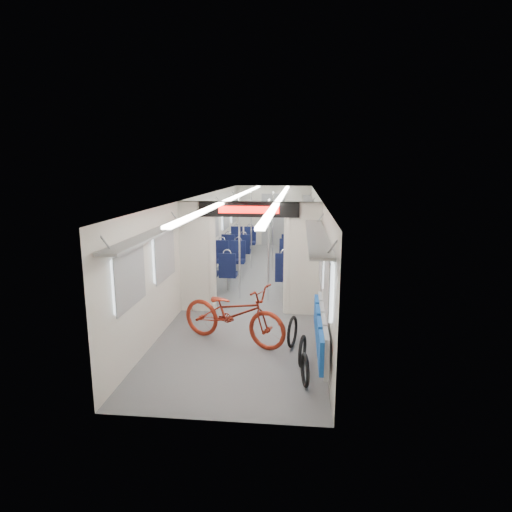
{
  "coord_description": "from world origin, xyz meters",
  "views": [
    {
      "loc": [
        1.0,
        -10.52,
        2.95
      ],
      "look_at": [
        0.08,
        -1.44,
        1.08
      ],
      "focal_mm": 30.0,
      "sensor_mm": 36.0,
      "label": 1
    }
  ],
  "objects_px": {
    "stanchion_far_right": "(273,232)",
    "seat_bay_far_left": "(240,243)",
    "bike_hoop_b": "(302,353)",
    "bike_hoop_c": "(292,333)",
    "bicycle": "(233,313)",
    "seat_bay_near_right": "(296,263)",
    "flip_bench": "(321,330)",
    "seat_bay_far_right": "(297,243)",
    "stanchion_far_left": "(251,230)",
    "stanchion_near_right": "(268,251)",
    "seat_bay_near_left": "(224,262)",
    "stanchion_near_left": "(239,250)",
    "bike_hoop_a": "(305,372)"
  },
  "relations": [
    {
      "from": "stanchion_far_right",
      "to": "seat_bay_far_left",
      "type": "bearing_deg",
      "value": 127.53
    },
    {
      "from": "bike_hoop_b",
      "to": "bike_hoop_c",
      "type": "distance_m",
      "value": 0.73
    },
    {
      "from": "bicycle",
      "to": "seat_bay_near_right",
      "type": "xyz_separation_m",
      "value": [
        1.02,
        3.86,
        0.04
      ]
    },
    {
      "from": "flip_bench",
      "to": "stanchion_far_right",
      "type": "distance_m",
      "value": 6.28
    },
    {
      "from": "stanchion_far_right",
      "to": "seat_bay_far_right",
      "type": "bearing_deg",
      "value": 66.18
    },
    {
      "from": "bike_hoop_b",
      "to": "seat_bay_far_right",
      "type": "xyz_separation_m",
      "value": [
        -0.15,
        7.77,
        0.32
      ]
    },
    {
      "from": "bike_hoop_b",
      "to": "seat_bay_far_left",
      "type": "xyz_separation_m",
      "value": [
        -2.02,
        7.74,
        0.3
      ]
    },
    {
      "from": "bicycle",
      "to": "stanchion_far_right",
      "type": "bearing_deg",
      "value": 18.71
    },
    {
      "from": "bicycle",
      "to": "stanchion_far_left",
      "type": "distance_m",
      "value": 5.61
    },
    {
      "from": "stanchion_far_left",
      "to": "stanchion_far_right",
      "type": "bearing_deg",
      "value": -15.81
    },
    {
      "from": "bicycle",
      "to": "stanchion_near_right",
      "type": "height_order",
      "value": "stanchion_near_right"
    },
    {
      "from": "seat_bay_near_left",
      "to": "stanchion_far_right",
      "type": "xyz_separation_m",
      "value": [
        1.18,
        1.44,
        0.62
      ]
    },
    {
      "from": "bike_hoop_c",
      "to": "seat_bay_near_left",
      "type": "bearing_deg",
      "value": 114.64
    },
    {
      "from": "stanchion_near_left",
      "to": "bike_hoop_b",
      "type": "bearing_deg",
      "value": -66.96
    },
    {
      "from": "seat_bay_near_right",
      "to": "stanchion_far_right",
      "type": "distance_m",
      "value": 1.78
    },
    {
      "from": "seat_bay_near_left",
      "to": "stanchion_far_left",
      "type": "bearing_deg",
      "value": 71.89
    },
    {
      "from": "bike_hoop_a",
      "to": "seat_bay_far_right",
      "type": "xyz_separation_m",
      "value": [
        -0.18,
        8.37,
        0.33
      ]
    },
    {
      "from": "bike_hoop_c",
      "to": "stanchion_near_right",
      "type": "xyz_separation_m",
      "value": [
        -0.59,
        2.55,
        0.91
      ]
    },
    {
      "from": "seat_bay_far_left",
      "to": "stanchion_far_right",
      "type": "bearing_deg",
      "value": -52.47
    },
    {
      "from": "seat_bay_near_right",
      "to": "bike_hoop_c",
      "type": "bearing_deg",
      "value": -90.17
    },
    {
      "from": "bike_hoop_c",
      "to": "stanchion_near_right",
      "type": "height_order",
      "value": "stanchion_near_right"
    },
    {
      "from": "bike_hoop_a",
      "to": "stanchion_near_left",
      "type": "relative_size",
      "value": 0.21
    },
    {
      "from": "bicycle",
      "to": "flip_bench",
      "type": "height_order",
      "value": "bicycle"
    },
    {
      "from": "bike_hoop_b",
      "to": "seat_bay_near_right",
      "type": "relative_size",
      "value": 0.22
    },
    {
      "from": "bike_hoop_c",
      "to": "stanchion_near_right",
      "type": "distance_m",
      "value": 2.77
    },
    {
      "from": "stanchion_far_right",
      "to": "stanchion_near_left",
      "type": "bearing_deg",
      "value": -101.28
    },
    {
      "from": "stanchion_near_left",
      "to": "stanchion_near_right",
      "type": "distance_m",
      "value": 0.67
    },
    {
      "from": "seat_bay_near_right",
      "to": "seat_bay_far_left",
      "type": "bearing_deg",
      "value": 121.44
    },
    {
      "from": "seat_bay_far_left",
      "to": "stanchion_far_right",
      "type": "xyz_separation_m",
      "value": [
        1.18,
        -1.53,
        0.63
      ]
    },
    {
      "from": "bike_hoop_c",
      "to": "stanchion_far_left",
      "type": "xyz_separation_m",
      "value": [
        -1.33,
        5.67,
        0.91
      ]
    },
    {
      "from": "stanchion_near_left",
      "to": "bike_hoop_c",
      "type": "bearing_deg",
      "value": -64.43
    },
    {
      "from": "bike_hoop_b",
      "to": "seat_bay_far_left",
      "type": "height_order",
      "value": "seat_bay_far_left"
    },
    {
      "from": "bike_hoop_b",
      "to": "seat_bay_near_right",
      "type": "bearing_deg",
      "value": 91.86
    },
    {
      "from": "seat_bay_near_right",
      "to": "seat_bay_far_right",
      "type": "height_order",
      "value": "seat_bay_near_right"
    },
    {
      "from": "flip_bench",
      "to": "bike_hoop_a",
      "type": "bearing_deg",
      "value": -109.76
    },
    {
      "from": "bike_hoop_a",
      "to": "bike_hoop_b",
      "type": "xyz_separation_m",
      "value": [
        -0.03,
        0.6,
        0.01
      ]
    },
    {
      "from": "bike_hoop_b",
      "to": "bike_hoop_c",
      "type": "height_order",
      "value": "bike_hoop_c"
    },
    {
      "from": "stanchion_near_left",
      "to": "stanchion_far_left",
      "type": "relative_size",
      "value": 1.0
    },
    {
      "from": "flip_bench",
      "to": "stanchion_far_left",
      "type": "height_order",
      "value": "stanchion_far_left"
    },
    {
      "from": "bicycle",
      "to": "stanchion_near_left",
      "type": "xyz_separation_m",
      "value": [
        -0.24,
        2.51,
        0.63
      ]
    },
    {
      "from": "bike_hoop_b",
      "to": "flip_bench",
      "type": "bearing_deg",
      "value": 11.75
    },
    {
      "from": "bike_hoop_c",
      "to": "stanchion_near_right",
      "type": "relative_size",
      "value": 0.23
    },
    {
      "from": "seat_bay_far_right",
      "to": "stanchion_near_left",
      "type": "height_order",
      "value": "stanchion_near_left"
    },
    {
      "from": "stanchion_near_left",
      "to": "stanchion_far_left",
      "type": "distance_m",
      "value": 3.06
    },
    {
      "from": "seat_bay_near_right",
      "to": "seat_bay_far_right",
      "type": "relative_size",
      "value": 1.06
    },
    {
      "from": "stanchion_near_left",
      "to": "bicycle",
      "type": "bearing_deg",
      "value": -84.51
    },
    {
      "from": "bike_hoop_c",
      "to": "stanchion_near_left",
      "type": "height_order",
      "value": "stanchion_near_left"
    },
    {
      "from": "stanchion_near_left",
      "to": "stanchion_near_right",
      "type": "bearing_deg",
      "value": -5.76
    },
    {
      "from": "bicycle",
      "to": "stanchion_far_left",
      "type": "bearing_deg",
      "value": 25.48
    },
    {
      "from": "seat_bay_far_right",
      "to": "stanchion_near_right",
      "type": "height_order",
      "value": "stanchion_near_right"
    }
  ]
}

